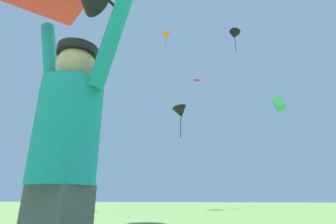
{
  "coord_description": "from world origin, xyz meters",
  "views": [
    {
      "loc": [
        0.86,
        -1.23,
        0.76
      ],
      "look_at": [
        0.04,
        2.37,
        2.03
      ],
      "focal_mm": 26.99,
      "sensor_mm": 36.0,
      "label": 1
    }
  ],
  "objects_px": {
    "distant_kite_black_overhead_distant": "(234,35)",
    "distant_kite_green_far_center": "(279,104)",
    "kite_flyer_person": "(64,162)",
    "distant_kite_orange_low_right": "(166,37)",
    "distant_kite_black_high_left": "(180,112)",
    "distant_kite_teal_low_left": "(74,58)",
    "distant_kite_red_mid_left": "(197,80)"
  },
  "relations": [
    {
      "from": "distant_kite_black_overhead_distant",
      "to": "distant_kite_green_far_center",
      "type": "distance_m",
      "value": 8.49
    },
    {
      "from": "kite_flyer_person",
      "to": "distant_kite_green_far_center",
      "type": "height_order",
      "value": "distant_kite_green_far_center"
    },
    {
      "from": "distant_kite_orange_low_right",
      "to": "distant_kite_green_far_center",
      "type": "xyz_separation_m",
      "value": [
        11.26,
        0.5,
        -9.19
      ]
    },
    {
      "from": "kite_flyer_person",
      "to": "distant_kite_black_high_left",
      "type": "height_order",
      "value": "distant_kite_black_high_left"
    },
    {
      "from": "kite_flyer_person",
      "to": "distant_kite_black_overhead_distant",
      "type": "relative_size",
      "value": 0.88
    },
    {
      "from": "distant_kite_black_high_left",
      "to": "distant_kite_green_far_center",
      "type": "xyz_separation_m",
      "value": [
        9.06,
        4.17,
        1.6
      ]
    },
    {
      "from": "distant_kite_orange_low_right",
      "to": "distant_kite_teal_low_left",
      "type": "relative_size",
      "value": 2.17
    },
    {
      "from": "distant_kite_orange_low_right",
      "to": "kite_flyer_person",
      "type": "bearing_deg",
      "value": -77.83
    },
    {
      "from": "kite_flyer_person",
      "to": "distant_kite_orange_low_right",
      "type": "bearing_deg",
      "value": 102.17
    },
    {
      "from": "distant_kite_red_mid_left",
      "to": "distant_kite_green_far_center",
      "type": "distance_m",
      "value": 12.98
    },
    {
      "from": "distant_kite_green_far_center",
      "to": "distant_kite_red_mid_left",
      "type": "bearing_deg",
      "value": 140.98
    },
    {
      "from": "distant_kite_orange_low_right",
      "to": "distant_kite_teal_low_left",
      "type": "height_order",
      "value": "distant_kite_orange_low_right"
    },
    {
      "from": "kite_flyer_person",
      "to": "distant_kite_black_overhead_distant",
      "type": "bearing_deg",
      "value": 82.61
    },
    {
      "from": "kite_flyer_person",
      "to": "distant_kite_black_overhead_distant",
      "type": "height_order",
      "value": "distant_kite_black_overhead_distant"
    },
    {
      "from": "distant_kite_green_far_center",
      "to": "distant_kite_teal_low_left",
      "type": "relative_size",
      "value": 1.52
    },
    {
      "from": "distant_kite_red_mid_left",
      "to": "distant_kite_teal_low_left",
      "type": "relative_size",
      "value": 1.15
    },
    {
      "from": "kite_flyer_person",
      "to": "distant_kite_green_far_center",
      "type": "xyz_separation_m",
      "value": [
        6.26,
        23.72,
        8.62
      ]
    },
    {
      "from": "distant_kite_red_mid_left",
      "to": "distant_kite_black_high_left",
      "type": "relative_size",
      "value": 0.41
    },
    {
      "from": "distant_kite_black_high_left",
      "to": "distant_kite_black_overhead_distant",
      "type": "relative_size",
      "value": 1.34
    },
    {
      "from": "kite_flyer_person",
      "to": "distant_kite_orange_low_right",
      "type": "height_order",
      "value": "distant_kite_orange_low_right"
    },
    {
      "from": "distant_kite_orange_low_right",
      "to": "distant_kite_teal_low_left",
      "type": "xyz_separation_m",
      "value": [
        -6.7,
        -7.12,
        -6.19
      ]
    },
    {
      "from": "distant_kite_black_overhead_distant",
      "to": "distant_kite_teal_low_left",
      "type": "height_order",
      "value": "distant_kite_black_overhead_distant"
    },
    {
      "from": "distant_kite_black_high_left",
      "to": "distant_kite_orange_low_right",
      "type": "bearing_deg",
      "value": 121.04
    },
    {
      "from": "kite_flyer_person",
      "to": "distant_kite_teal_low_left",
      "type": "bearing_deg",
      "value": 126.03
    },
    {
      "from": "distant_kite_red_mid_left",
      "to": "distant_kite_black_high_left",
      "type": "distance_m",
      "value": 13.96
    },
    {
      "from": "distant_kite_red_mid_left",
      "to": "distant_kite_green_far_center",
      "type": "xyz_separation_m",
      "value": [
        8.57,
        -6.94,
        -6.85
      ]
    },
    {
      "from": "distant_kite_black_high_left",
      "to": "distant_kite_black_overhead_distant",
      "type": "bearing_deg",
      "value": -22.04
    },
    {
      "from": "distant_kite_black_overhead_distant",
      "to": "distant_kite_orange_low_right",
      "type": "height_order",
      "value": "distant_kite_orange_low_right"
    },
    {
      "from": "distant_kite_black_high_left",
      "to": "distant_kite_orange_low_right",
      "type": "relative_size",
      "value": 1.3
    },
    {
      "from": "distant_kite_red_mid_left",
      "to": "distant_kite_orange_low_right",
      "type": "distance_m",
      "value": 8.26
    },
    {
      "from": "distant_kite_red_mid_left",
      "to": "distant_kite_black_overhead_distant",
      "type": "distance_m",
      "value": 14.19
    },
    {
      "from": "distant_kite_black_overhead_distant",
      "to": "distant_kite_teal_low_left",
      "type": "xyz_separation_m",
      "value": [
        -13.98,
        -1.4,
        -1.18
      ]
    }
  ]
}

